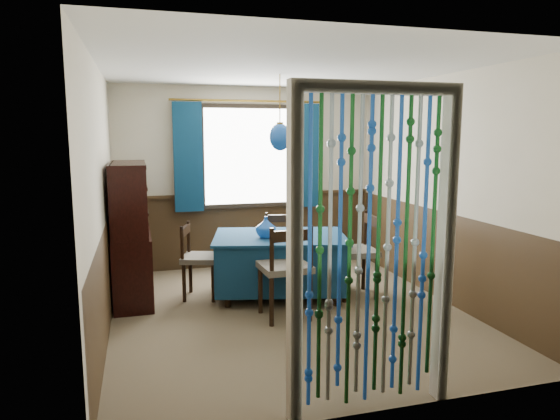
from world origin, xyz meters
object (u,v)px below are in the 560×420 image
object	(u,v)px
dining_table	(280,261)
bowl_shelf	(135,206)
chair_far	(280,244)
chair_near	(286,269)
vase_table	(266,228)
pendant_lamp	(280,137)
chair_left	(198,258)
sideboard	(131,252)
chair_right	(358,252)
vase_sideboard	(136,221)

from	to	relation	value
dining_table	bowl_shelf	size ratio (longest dim) A/B	7.23
chair_far	bowl_shelf	world-z (taller)	bowl_shelf
dining_table	chair_near	world-z (taller)	chair_near
vase_table	bowl_shelf	world-z (taller)	bowl_shelf
chair_near	bowl_shelf	bearing A→B (deg)	145.10
dining_table	pendant_lamp	world-z (taller)	pendant_lamp
dining_table	chair_near	distance (m)	0.72
chair_left	sideboard	bearing A→B (deg)	-83.95
chair_left	vase_table	distance (m)	0.85
sideboard	pendant_lamp	world-z (taller)	pendant_lamp
chair_near	vase_table	bearing A→B (deg)	90.90
chair_left	chair_near	bearing A→B (deg)	57.83
chair_far	vase_table	size ratio (longest dim) A/B	3.90
pendant_lamp	chair_right	bearing A→B (deg)	-14.58
dining_table	bowl_shelf	bearing A→B (deg)	-173.70
sideboard	pendant_lamp	bearing A→B (deg)	-12.65
chair_near	chair_right	distance (m)	1.11
dining_table	vase_table	bearing A→B (deg)	-148.22
vase_sideboard	pendant_lamp	bearing A→B (deg)	-20.31
chair_near	chair_far	size ratio (longest dim) A/B	1.16
chair_far	chair_right	world-z (taller)	chair_right
vase_sideboard	dining_table	bearing A→B (deg)	-20.31
vase_table	vase_sideboard	world-z (taller)	vase_sideboard
vase_table	vase_sideboard	distance (m)	1.54
chair_near	chair_left	bearing A→B (deg)	127.32
dining_table	bowl_shelf	xyz separation A→B (m)	(-1.58, 0.20, 0.67)
chair_near	vase_table	world-z (taller)	chair_near
chair_far	sideboard	bearing A→B (deg)	23.16
pendant_lamp	chair_near	bearing A→B (deg)	-101.02
vase_table	vase_sideboard	xyz separation A→B (m)	(-1.40, 0.64, 0.04)
pendant_lamp	bowl_shelf	world-z (taller)	pendant_lamp
dining_table	chair_left	xyz separation A→B (m)	(-0.91, 0.21, 0.04)
chair_far	vase_table	distance (m)	0.91
chair_left	bowl_shelf	distance (m)	0.92
chair_far	vase_sideboard	world-z (taller)	vase_sideboard
vase_sideboard	chair_near	bearing A→B (deg)	-41.73
chair_far	chair_left	distance (m)	1.20
chair_far	pendant_lamp	distance (m)	1.55
chair_left	pendant_lamp	size ratio (longest dim) A/B	1.04
chair_left	chair_right	distance (m)	1.83
chair_near	chair_far	bearing A→B (deg)	73.65
bowl_shelf	pendant_lamp	bearing A→B (deg)	-7.08
vase_sideboard	vase_table	bearing A→B (deg)	-24.74
dining_table	pendant_lamp	xyz separation A→B (m)	(-0.00, -0.00, 1.41)
chair_far	chair_right	distance (m)	1.13
bowl_shelf	vase_sideboard	distance (m)	0.45
chair_right	chair_left	bearing A→B (deg)	80.37
vase_table	chair_far	bearing A→B (deg)	63.40
dining_table	chair_far	xyz separation A→B (m)	(0.19, 0.68, 0.03)
chair_right	bowl_shelf	xyz separation A→B (m)	(-2.44, 0.42, 0.57)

